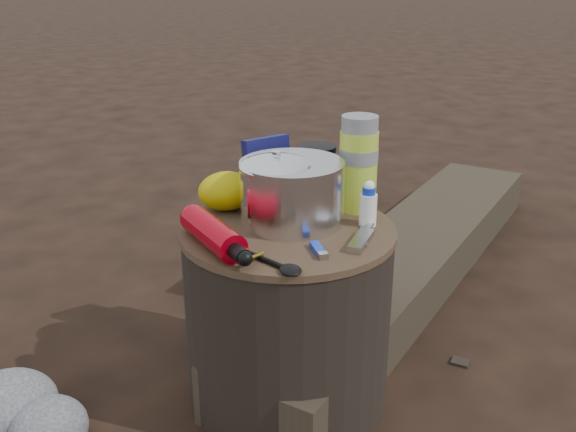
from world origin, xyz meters
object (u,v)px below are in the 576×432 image
object	(u,v)px
stump	(288,314)
log_main	(407,262)
camping_pot	(276,191)
travel_mug	(317,173)
fuel_bottle	(213,233)
thermos	(358,164)

from	to	relation	value
stump	log_main	xyz separation A→B (m)	(0.57, 0.44, -0.15)
stump	camping_pot	size ratio (longest dim) A/B	2.95
camping_pot	travel_mug	distance (m)	0.20
stump	travel_mug	size ratio (longest dim) A/B	3.56
stump	log_main	bearing A→B (deg)	37.75
log_main	camping_pot	bearing A→B (deg)	-95.28
fuel_bottle	stump	bearing A→B (deg)	3.14
stump	fuel_bottle	bearing A→B (deg)	-164.28
thermos	log_main	bearing A→B (deg)	45.58
fuel_bottle	travel_mug	world-z (taller)	travel_mug
stump	camping_pot	distance (m)	0.31
stump	thermos	size ratio (longest dim) A/B	2.14
travel_mug	thermos	bearing A→B (deg)	-55.73
fuel_bottle	thermos	xyz separation A→B (m)	(0.38, 0.11, 0.08)
stump	thermos	bearing A→B (deg)	17.39
camping_pot	fuel_bottle	xyz separation A→B (m)	(-0.17, -0.08, -0.05)
log_main	thermos	xyz separation A→B (m)	(-0.37, -0.38, 0.49)
thermos	travel_mug	size ratio (longest dim) A/B	1.67
thermos	fuel_bottle	bearing A→B (deg)	-163.41
stump	travel_mug	world-z (taller)	travel_mug
camping_pot	thermos	size ratio (longest dim) A/B	0.72
fuel_bottle	travel_mug	bearing A→B (deg)	21.60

